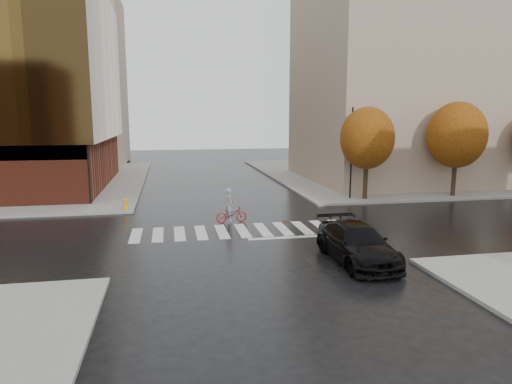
% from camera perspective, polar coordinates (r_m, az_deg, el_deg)
% --- Properties ---
extents(ground, '(120.00, 120.00, 0.00)m').
position_cam_1_polar(ground, '(23.82, -1.50, -5.14)').
color(ground, black).
rests_on(ground, ground).
extents(sidewalk_ne, '(30.00, 30.00, 0.15)m').
position_cam_1_polar(sidewalk_ne, '(50.59, 18.52, 2.28)').
color(sidewalk_ne, gray).
rests_on(sidewalk_ne, ground).
extents(crosswalk, '(12.00, 3.00, 0.01)m').
position_cam_1_polar(crosswalk, '(24.29, -1.69, -4.83)').
color(crosswalk, silver).
rests_on(crosswalk, ground).
extents(building_ne_tan, '(16.00, 16.00, 18.00)m').
position_cam_1_polar(building_ne_tan, '(44.92, 17.12, 13.11)').
color(building_ne_tan, tan).
rests_on(building_ne_tan, sidewalk_ne).
extents(building_nw_far, '(14.00, 12.00, 20.00)m').
position_cam_1_polar(building_nw_far, '(61.13, -22.99, 12.67)').
color(building_nw_far, tan).
rests_on(building_nw_far, sidewalk_nw).
extents(tree_ne_a, '(3.80, 3.80, 6.50)m').
position_cam_1_polar(tree_ne_a, '(33.15, 13.72, 6.55)').
color(tree_ne_a, black).
rests_on(tree_ne_a, sidewalk_ne).
extents(tree_ne_b, '(4.20, 4.20, 6.89)m').
position_cam_1_polar(tree_ne_b, '(36.60, 23.82, 6.52)').
color(tree_ne_b, black).
rests_on(tree_ne_b, sidewalk_ne).
extents(sedan, '(2.26, 5.37, 1.55)m').
position_cam_1_polar(sedan, '(19.56, 12.48, -6.29)').
color(sedan, black).
rests_on(sedan, ground).
extents(cyclist, '(1.79, 0.75, 1.99)m').
position_cam_1_polar(cyclist, '(26.02, -3.18, -2.36)').
color(cyclist, '#9D0E10').
rests_on(cyclist, ground).
extents(traffic_light_nw, '(0.20, 0.18, 7.11)m').
position_cam_1_polar(traffic_light_nw, '(32.23, -20.35, 5.65)').
color(traffic_light_nw, black).
rests_on(traffic_light_nw, sidewalk_nw).
extents(traffic_light_ne, '(0.17, 0.19, 6.47)m').
position_cam_1_polar(traffic_light_ne, '(33.08, 11.86, 5.39)').
color(traffic_light_ne, black).
rests_on(traffic_light_ne, sidewalk_ne).
extents(fire_hydrant, '(0.26, 0.26, 0.74)m').
position_cam_1_polar(fire_hydrant, '(29.88, -15.99, -1.39)').
color(fire_hydrant, '#EFA90E').
rests_on(fire_hydrant, sidewalk_nw).
extents(manhole, '(0.70, 0.70, 0.01)m').
position_cam_1_polar(manhole, '(26.27, 3.70, -3.75)').
color(manhole, '#462D19').
rests_on(manhole, ground).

